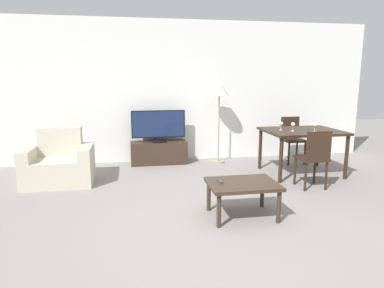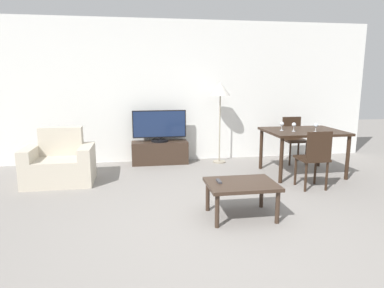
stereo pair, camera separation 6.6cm
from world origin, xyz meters
TOP-DOWN VIEW (x-y plane):
  - ground_plane at (0.00, 0.00)m, footprint 18.00×18.00m
  - wall_back at (0.00, 3.48)m, footprint 7.83×0.06m
  - armchair at (-2.01, 2.23)m, footprint 1.02×0.72m
  - tv_stand at (-0.38, 3.22)m, footprint 1.06×0.39m
  - tv at (-0.38, 3.21)m, footprint 1.01×0.32m
  - coffee_table at (0.38, 0.48)m, footprint 0.80×0.61m
  - dining_table at (1.95, 2.09)m, footprint 1.24×0.99m
  - dining_chair_near at (1.73, 1.29)m, footprint 0.40×0.40m
  - dining_chair_far at (2.16, 2.89)m, footprint 0.40×0.40m
  - floor_lamp at (0.76, 3.11)m, footprint 0.38×0.38m
  - remote_primary at (0.12, 0.55)m, footprint 0.04×0.15m
  - wine_glass_left at (1.73, 1.99)m, footprint 0.07×0.07m
  - wine_glass_center at (2.04, 1.87)m, footprint 0.07×0.07m
  - wine_glass_right at (1.57, 2.12)m, footprint 0.07×0.07m

SIDE VIEW (x-z plane):
  - ground_plane at x=0.00m, z-range 0.00..0.00m
  - tv_stand at x=-0.38m, z-range 0.00..0.42m
  - armchair at x=-2.01m, z-range -0.13..0.72m
  - coffee_table at x=0.38m, z-range 0.16..0.57m
  - remote_primary at x=0.12m, z-range 0.42..0.44m
  - dining_chair_near at x=1.73m, z-range 0.06..0.94m
  - dining_chair_far at x=2.16m, z-range 0.06..0.94m
  - dining_table at x=1.95m, z-range 0.29..1.05m
  - tv at x=-0.38m, z-range 0.43..1.02m
  - wine_glass_left at x=1.73m, z-range 0.78..0.93m
  - wine_glass_center at x=2.04m, z-range 0.78..0.93m
  - wine_glass_right at x=1.57m, z-range 0.78..0.93m
  - floor_lamp at x=0.76m, z-range 0.58..2.12m
  - wall_back at x=0.00m, z-range 0.00..2.70m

